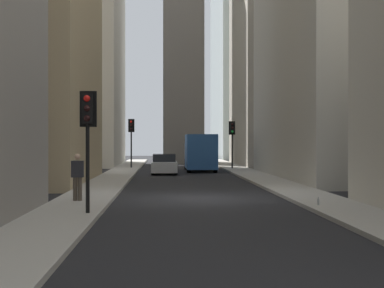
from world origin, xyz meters
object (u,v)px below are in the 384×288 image
(traffic_light_foreground, at_px, (88,123))
(traffic_light_midblock, at_px, (232,134))
(sedan_silver, at_px, (164,165))
(delivery_truck, at_px, (200,152))
(traffic_light_far_junction, at_px, (131,132))
(pedestrian, at_px, (77,175))
(discarded_bottle, at_px, (318,202))

(traffic_light_foreground, bearing_deg, traffic_light_midblock, -15.61)
(sedan_silver, bearing_deg, delivery_truck, -35.66)
(traffic_light_far_junction, relative_size, pedestrian, 2.34)
(sedan_silver, xyz_separation_m, discarded_bottle, (-20.95, -5.25, -0.42))
(pedestrian, bearing_deg, traffic_light_foreground, -166.69)
(traffic_light_far_junction, bearing_deg, discarded_bottle, -164.12)
(traffic_light_far_junction, bearing_deg, sedan_silver, -158.93)
(traffic_light_midblock, bearing_deg, pedestrian, 160.51)
(traffic_light_foreground, bearing_deg, traffic_light_far_junction, 0.70)
(pedestrian, xyz_separation_m, discarded_bottle, (-1.81, -8.46, -0.83))
(delivery_truck, height_order, pedestrian, delivery_truck)
(traffic_light_foreground, distance_m, discarded_bottle, 8.24)
(traffic_light_midblock, bearing_deg, traffic_light_foreground, 164.39)
(traffic_light_foreground, xyz_separation_m, traffic_light_far_junction, (29.80, 0.37, 0.24))
(traffic_light_far_junction, relative_size, discarded_bottle, 14.99)
(sedan_silver, height_order, traffic_light_far_junction, traffic_light_far_junction)
(sedan_silver, xyz_separation_m, traffic_light_midblock, (5.59, -5.54, 2.28))
(delivery_truck, xyz_separation_m, traffic_light_midblock, (1.69, -2.74, 1.49))
(traffic_light_foreground, distance_m, pedestrian, 4.08)
(traffic_light_midblock, bearing_deg, traffic_light_far_junction, 79.74)
(traffic_light_midblock, height_order, traffic_light_far_junction, traffic_light_far_junction)
(pedestrian, bearing_deg, sedan_silver, -9.52)
(delivery_truck, xyz_separation_m, sedan_silver, (-3.90, 2.80, -0.80))
(sedan_silver, height_order, traffic_light_midblock, traffic_light_midblock)
(sedan_silver, relative_size, traffic_light_midblock, 1.12)
(sedan_silver, height_order, discarded_bottle, sedan_silver)
(pedestrian, bearing_deg, discarded_bottle, -102.08)
(traffic_light_far_junction, bearing_deg, pedestrian, 178.95)
(sedan_silver, xyz_separation_m, traffic_light_far_junction, (7.09, 2.73, 2.45))
(sedan_silver, height_order, traffic_light_foreground, traffic_light_foreground)
(sedan_silver, relative_size, discarded_bottle, 15.93)
(traffic_light_foreground, xyz_separation_m, traffic_light_midblock, (28.30, -7.91, 0.07))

